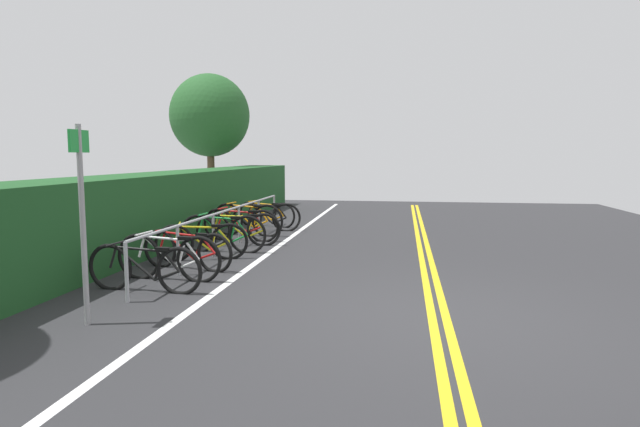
{
  "coord_description": "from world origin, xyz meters",
  "views": [
    {
      "loc": [
        -6.07,
        0.43,
        1.85
      ],
      "look_at": [
        3.84,
        1.98,
        0.75
      ],
      "focal_mm": 29.83,
      "sensor_mm": 36.0,
      "label": 1
    }
  ],
  "objects_px": {
    "bicycle_5": "(239,230)",
    "bicycle_7": "(248,220)",
    "bicycle_2": "(187,250)",
    "bicycle_0": "(144,268)",
    "bicycle_9": "(267,214)",
    "tree_mid": "(210,116)",
    "bike_rack": "(227,219)",
    "bicycle_1": "(169,257)",
    "bicycle_3": "(202,242)",
    "sign_post_near": "(82,205)",
    "bicycle_8": "(267,217)",
    "bicycle_4": "(223,234)",
    "bicycle_6": "(241,225)"
  },
  "relations": [
    {
      "from": "bicycle_0",
      "to": "bicycle_4",
      "type": "xyz_separation_m",
      "value": [
        3.01,
        -0.07,
        0.04
      ]
    },
    {
      "from": "bicycle_9",
      "to": "tree_mid",
      "type": "relative_size",
      "value": 0.34
    },
    {
      "from": "bicycle_4",
      "to": "bicycle_7",
      "type": "xyz_separation_m",
      "value": [
        2.14,
        0.15,
        0.01
      ]
    },
    {
      "from": "bike_rack",
      "to": "bicycle_1",
      "type": "distance_m",
      "value": 2.67
    },
    {
      "from": "bicycle_2",
      "to": "bicycle_3",
      "type": "height_order",
      "value": "bicycle_3"
    },
    {
      "from": "bicycle_4",
      "to": "sign_post_near",
      "type": "relative_size",
      "value": 0.79
    },
    {
      "from": "bicycle_0",
      "to": "bicycle_5",
      "type": "height_order",
      "value": "bicycle_5"
    },
    {
      "from": "bicycle_0",
      "to": "bicycle_9",
      "type": "relative_size",
      "value": 1.05
    },
    {
      "from": "bicycle_2",
      "to": "bicycle_4",
      "type": "bearing_deg",
      "value": -2.43
    },
    {
      "from": "bicycle_6",
      "to": "tree_mid",
      "type": "relative_size",
      "value": 0.37
    },
    {
      "from": "bicycle_0",
      "to": "bicycle_7",
      "type": "bearing_deg",
      "value": 0.95
    },
    {
      "from": "bicycle_5",
      "to": "bicycle_7",
      "type": "relative_size",
      "value": 0.96
    },
    {
      "from": "bicycle_3",
      "to": "sign_post_near",
      "type": "xyz_separation_m",
      "value": [
        -3.66,
        -0.1,
        0.99
      ]
    },
    {
      "from": "bike_rack",
      "to": "bicycle_4",
      "type": "xyz_separation_m",
      "value": [
        -0.33,
        -0.03,
        -0.24
      ]
    },
    {
      "from": "bicycle_2",
      "to": "bicycle_8",
      "type": "distance_m",
      "value": 4.49
    },
    {
      "from": "bicycle_8",
      "to": "sign_post_near",
      "type": "height_order",
      "value": "sign_post_near"
    },
    {
      "from": "bicycle_4",
      "to": "bicycle_8",
      "type": "xyz_separation_m",
      "value": [
        2.93,
        -0.11,
        -0.02
      ]
    },
    {
      "from": "bicycle_7",
      "to": "bicycle_2",
      "type": "bearing_deg",
      "value": -178.67
    },
    {
      "from": "bicycle_2",
      "to": "bicycle_7",
      "type": "relative_size",
      "value": 0.96
    },
    {
      "from": "bicycle_8",
      "to": "tree_mid",
      "type": "bearing_deg",
      "value": 31.36
    },
    {
      "from": "bicycle_0",
      "to": "bicycle_8",
      "type": "xyz_separation_m",
      "value": [
        5.94,
        -0.17,
        0.02
      ]
    },
    {
      "from": "bicycle_5",
      "to": "bicycle_6",
      "type": "relative_size",
      "value": 0.96
    },
    {
      "from": "bicycle_3",
      "to": "bicycle_5",
      "type": "bearing_deg",
      "value": -7.26
    },
    {
      "from": "bike_rack",
      "to": "bicycle_8",
      "type": "relative_size",
      "value": 4.68
    },
    {
      "from": "bicycle_9",
      "to": "tree_mid",
      "type": "distance_m",
      "value": 6.85
    },
    {
      "from": "bicycle_3",
      "to": "bicycle_9",
      "type": "bearing_deg",
      "value": 0.02
    },
    {
      "from": "bicycle_5",
      "to": "bicycle_6",
      "type": "height_order",
      "value": "bicycle_6"
    },
    {
      "from": "bicycle_3",
      "to": "bicycle_8",
      "type": "xyz_separation_m",
      "value": [
        3.72,
        -0.22,
        0.02
      ]
    },
    {
      "from": "bicycle_4",
      "to": "bicycle_5",
      "type": "distance_m",
      "value": 0.74
    },
    {
      "from": "bicycle_7",
      "to": "bicycle_9",
      "type": "xyz_separation_m",
      "value": [
        1.59,
        -0.04,
        -0.05
      ]
    },
    {
      "from": "bicycle_2",
      "to": "bicycle_5",
      "type": "distance_m",
      "value": 2.3
    },
    {
      "from": "bicycle_3",
      "to": "bicycle_0",
      "type": "bearing_deg",
      "value": -178.9
    },
    {
      "from": "bicycle_9",
      "to": "bike_rack",
      "type": "bearing_deg",
      "value": -178.58
    },
    {
      "from": "bicycle_9",
      "to": "bicycle_4",
      "type": "bearing_deg",
      "value": -178.29
    },
    {
      "from": "bicycle_0",
      "to": "bicycle_7",
      "type": "xyz_separation_m",
      "value": [
        5.15,
        0.09,
        0.05
      ]
    },
    {
      "from": "bicycle_1",
      "to": "tree_mid",
      "type": "xyz_separation_m",
      "value": [
        11.22,
        3.5,
        2.93
      ]
    },
    {
      "from": "bicycle_2",
      "to": "bicycle_4",
      "type": "height_order",
      "value": "bicycle_4"
    },
    {
      "from": "bike_rack",
      "to": "bicycle_1",
      "type": "bearing_deg",
      "value": 179.96
    },
    {
      "from": "bicycle_0",
      "to": "bicycle_4",
      "type": "height_order",
      "value": "bicycle_4"
    },
    {
      "from": "bicycle_6",
      "to": "bicycle_7",
      "type": "distance_m",
      "value": 0.76
    },
    {
      "from": "bicycle_8",
      "to": "bicycle_3",
      "type": "bearing_deg",
      "value": 176.68
    },
    {
      "from": "bicycle_8",
      "to": "tree_mid",
      "type": "xyz_separation_m",
      "value": [
        5.97,
        3.64,
        2.93
      ]
    },
    {
      "from": "bicycle_2",
      "to": "bicycle_6",
      "type": "xyz_separation_m",
      "value": [
        2.96,
        0.01,
        0.03
      ]
    },
    {
      "from": "bicycle_2",
      "to": "bicycle_7",
      "type": "height_order",
      "value": "bicycle_7"
    },
    {
      "from": "bicycle_9",
      "to": "bicycle_3",
      "type": "bearing_deg",
      "value": -179.98
    },
    {
      "from": "bicycle_2",
      "to": "bicycle_1",
      "type": "bearing_deg",
      "value": -177.19
    },
    {
      "from": "bicycle_7",
      "to": "bicycle_0",
      "type": "bearing_deg",
      "value": -179.05
    },
    {
      "from": "bicycle_8",
      "to": "bicycle_7",
      "type": "bearing_deg",
      "value": 161.77
    },
    {
      "from": "bicycle_2",
      "to": "sign_post_near",
      "type": "bearing_deg",
      "value": -178.85
    },
    {
      "from": "bicycle_7",
      "to": "bicycle_1",
      "type": "bearing_deg",
      "value": -178.42
    }
  ]
}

